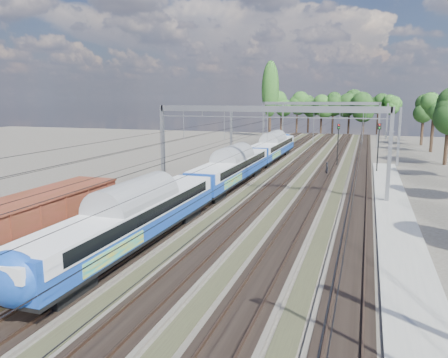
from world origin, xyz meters
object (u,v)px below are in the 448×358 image
(signal_near, at_px, (338,140))
(emu_train, at_px, (232,164))
(signal_far, at_px, (378,142))
(worker, at_px, (327,169))
(freight_boxcar, at_px, (21,229))

(signal_near, bearing_deg, emu_train, -133.21)
(signal_near, relative_size, signal_far, 0.94)
(emu_train, height_order, worker, emu_train)
(freight_boxcar, height_order, signal_near, signal_near)
(signal_near, bearing_deg, freight_boxcar, -123.37)
(signal_near, distance_m, signal_far, 6.83)
(freight_boxcar, relative_size, signal_far, 2.33)
(freight_boxcar, bearing_deg, signal_far, 64.12)
(freight_boxcar, height_order, worker, freight_boxcar)
(emu_train, distance_m, signal_far, 21.46)
(emu_train, distance_m, freight_boxcar, 26.47)
(signal_far, bearing_deg, freight_boxcar, -136.84)
(emu_train, relative_size, signal_far, 9.93)
(signal_near, xyz_separation_m, signal_far, (5.36, -4.23, 0.25))
(emu_train, relative_size, worker, 38.75)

